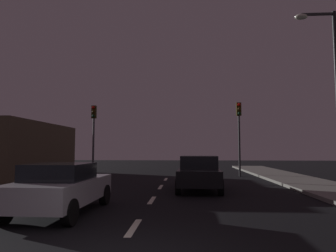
% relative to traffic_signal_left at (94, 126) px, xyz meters
% --- Properties ---
extents(ground_plane, '(80.00, 80.00, 0.00)m').
position_rel_traffic_signal_left_xyz_m(ground_plane, '(5.23, -9.23, -3.44)').
color(ground_plane, black).
extents(lane_stripe_second, '(0.16, 1.60, 0.01)m').
position_rel_traffic_signal_left_xyz_m(lane_stripe_second, '(5.23, -13.63, -3.43)').
color(lane_stripe_second, silver).
rests_on(lane_stripe_second, ground_plane).
extents(lane_stripe_third, '(0.16, 1.60, 0.01)m').
position_rel_traffic_signal_left_xyz_m(lane_stripe_third, '(5.23, -9.83, -3.43)').
color(lane_stripe_third, silver).
rests_on(lane_stripe_third, ground_plane).
extents(lane_stripe_fourth, '(0.16, 1.60, 0.01)m').
position_rel_traffic_signal_left_xyz_m(lane_stripe_fourth, '(5.23, -6.03, -3.43)').
color(lane_stripe_fourth, silver).
rests_on(lane_stripe_fourth, ground_plane).
extents(lane_stripe_fifth, '(0.16, 1.60, 0.01)m').
position_rel_traffic_signal_left_xyz_m(lane_stripe_fifth, '(5.23, -2.23, -3.43)').
color(lane_stripe_fifth, silver).
rests_on(lane_stripe_fifth, ground_plane).
extents(traffic_signal_left, '(0.32, 0.38, 4.90)m').
position_rel_traffic_signal_left_xyz_m(traffic_signal_left, '(0.00, 0.00, 0.00)').
color(traffic_signal_left, '#4C4C51').
rests_on(traffic_signal_left, ground_plane).
extents(traffic_signal_right, '(0.32, 0.38, 5.03)m').
position_rel_traffic_signal_left_xyz_m(traffic_signal_right, '(10.10, 0.00, 0.08)').
color(traffic_signal_right, '#2D2D30').
rests_on(traffic_signal_right, ground_plane).
extents(car_stopped_ahead, '(2.05, 4.36, 1.53)m').
position_rel_traffic_signal_left_xyz_m(car_stopped_ahead, '(7.04, -7.03, -2.66)').
color(car_stopped_ahead, black).
rests_on(car_stopped_ahead, ground_plane).
extents(car_adjacent_lane, '(1.96, 3.97, 1.41)m').
position_rel_traffic_signal_left_xyz_m(car_adjacent_lane, '(2.89, -12.19, -2.70)').
color(car_adjacent_lane, silver).
rests_on(car_adjacent_lane, ground_plane).
extents(street_lamp_right, '(1.79, 0.36, 7.90)m').
position_rel_traffic_signal_left_xyz_m(street_lamp_right, '(12.78, -7.42, 1.26)').
color(street_lamp_right, black).
rests_on(street_lamp_right, ground_plane).
extents(storefront_left, '(4.91, 9.46, 3.60)m').
position_rel_traffic_signal_left_xyz_m(storefront_left, '(-5.23, -0.79, -1.64)').
color(storefront_left, brown).
rests_on(storefront_left, ground_plane).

